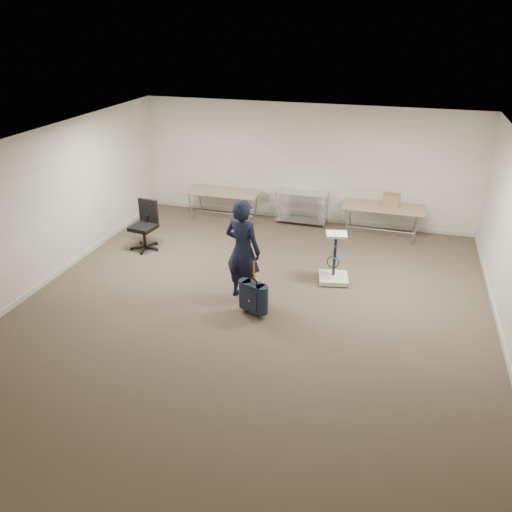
% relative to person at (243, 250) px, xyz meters
% --- Properties ---
extents(ground, '(9.00, 9.00, 0.00)m').
position_rel_person_xyz_m(ground, '(0.28, -0.46, -0.92)').
color(ground, '#493C2C').
rests_on(ground, ground).
extents(room_shell, '(8.00, 9.00, 9.00)m').
position_rel_person_xyz_m(room_shell, '(0.28, 0.92, -0.87)').
color(room_shell, beige).
rests_on(room_shell, ground).
extents(folding_table_left, '(1.80, 0.75, 0.73)m').
position_rel_person_xyz_m(folding_table_left, '(-1.62, 3.49, -0.24)').
color(folding_table_left, '#9E7D61').
rests_on(folding_table_left, ground).
extents(folding_table_right, '(1.80, 0.75, 0.73)m').
position_rel_person_xyz_m(folding_table_right, '(2.18, 3.49, -0.24)').
color(folding_table_right, '#9E7D61').
rests_on(folding_table_right, ground).
extents(wire_shelf, '(1.22, 0.47, 0.80)m').
position_rel_person_xyz_m(wire_shelf, '(0.28, 3.74, -0.48)').
color(wire_shelf, silver).
rests_on(wire_shelf, ground).
extents(person, '(0.75, 0.58, 1.84)m').
position_rel_person_xyz_m(person, '(0.00, 0.00, 0.00)').
color(person, black).
rests_on(person, ground).
extents(suitcase, '(0.41, 0.32, 0.99)m').
position_rel_person_xyz_m(suitcase, '(0.34, -0.52, -0.58)').
color(suitcase, '#151A31').
rests_on(suitcase, ground).
extents(office_chair, '(0.64, 0.64, 1.06)m').
position_rel_person_xyz_m(office_chair, '(-2.66, 1.39, -0.60)').
color(office_chair, black).
rests_on(office_chair, ground).
extents(equipment_cart, '(0.63, 0.63, 0.99)m').
position_rel_person_xyz_m(equipment_cart, '(1.47, 1.03, -0.66)').
color(equipment_cart, beige).
rests_on(equipment_cart, ground).
extents(cardboard_box, '(0.38, 0.30, 0.27)m').
position_rel_person_xyz_m(cardboard_box, '(2.33, 3.56, -0.05)').
color(cardboard_box, '#966146').
rests_on(cardboard_box, folding_table_right).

